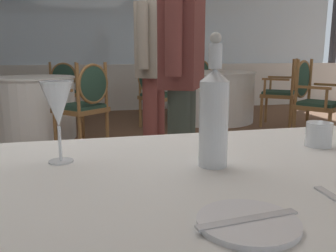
% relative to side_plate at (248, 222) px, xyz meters
% --- Properties ---
extents(ground_plane, '(15.43, 15.43, 0.00)m').
position_rel_side_plate_xyz_m(ground_plane, '(-0.21, 1.78, -0.77)').
color(ground_plane, brown).
extents(window_wall_far, '(10.91, 0.14, 2.85)m').
position_rel_side_plate_xyz_m(window_wall_far, '(-0.21, 6.23, 0.36)').
color(window_wall_far, silver).
rests_on(window_wall_far, ground_plane).
extents(side_plate, '(0.17, 0.17, 0.01)m').
position_rel_side_plate_xyz_m(side_plate, '(0.00, 0.00, 0.00)').
color(side_plate, white).
rests_on(side_plate, foreground_table).
extents(butter_knife, '(0.19, 0.04, 0.00)m').
position_rel_side_plate_xyz_m(butter_knife, '(0.00, 0.00, 0.01)').
color(butter_knife, silver).
rests_on(butter_knife, foreground_table).
extents(water_bottle, '(0.07, 0.07, 0.33)m').
position_rel_side_plate_xyz_m(water_bottle, '(0.06, 0.32, 0.13)').
color(water_bottle, white).
rests_on(water_bottle, foreground_table).
extents(wine_glass, '(0.08, 0.08, 0.21)m').
position_rel_side_plate_xyz_m(wine_glass, '(-0.32, 0.44, 0.15)').
color(wine_glass, white).
rests_on(wine_glass, foreground_table).
extents(water_tumbler, '(0.08, 0.08, 0.07)m').
position_rel_side_plate_xyz_m(water_tumbler, '(0.44, 0.43, 0.03)').
color(water_tumbler, white).
rests_on(water_tumbler, foreground_table).
extents(background_table_1, '(1.32, 1.32, 0.77)m').
position_rel_side_plate_xyz_m(background_table_1, '(1.73, 4.80, -0.39)').
color(background_table_1, white).
rests_on(background_table_1, ground_plane).
extents(dining_chair_1_0, '(0.65, 0.66, 0.97)m').
position_rel_side_plate_xyz_m(dining_chair_1_0, '(2.59, 4.12, -0.20)').
color(dining_chair_1_0, olive).
rests_on(dining_chair_1_0, ground_plane).
extents(dining_chair_1_1, '(0.58, 0.53, 0.95)m').
position_rel_side_plate_xyz_m(dining_chair_1_1, '(1.88, 5.88, -0.22)').
color(dining_chair_1_1, olive).
rests_on(dining_chair_1_1, ground_plane).
extents(dining_chair_1_2, '(0.60, 0.63, 0.98)m').
position_rel_side_plate_xyz_m(dining_chair_1_2, '(0.72, 4.39, -0.21)').
color(dining_chair_1_2, olive).
rests_on(dining_chair_1_2, ground_plane).
extents(dining_chair_2_2, '(0.66, 0.64, 0.98)m').
position_rel_side_plate_xyz_m(dining_chair_2_2, '(2.39, 3.23, -0.21)').
color(dining_chair_2_2, olive).
rests_on(dining_chair_2_2, ground_plane).
extents(background_table_3, '(1.03, 1.03, 0.77)m').
position_rel_side_plate_xyz_m(background_table_3, '(-0.85, 4.17, -0.39)').
color(background_table_3, white).
rests_on(background_table_3, ground_plane).
extents(dining_chair_3_1, '(0.66, 0.66, 0.95)m').
position_rel_side_plate_xyz_m(dining_chair_3_1, '(-0.22, 3.46, -0.22)').
color(dining_chair_3_1, olive).
rests_on(dining_chair_3_1, ground_plane).
extents(dining_chair_3_2, '(0.62, 0.58, 0.92)m').
position_rel_side_plate_xyz_m(dining_chair_3_2, '(-0.56, 5.06, -0.23)').
color(dining_chair_3_2, olive).
rests_on(dining_chair_3_2, ground_plane).
extents(diner_person_0, '(0.37, 0.45, 1.72)m').
position_rel_side_plate_xyz_m(diner_person_0, '(0.37, 2.66, 0.21)').
color(diner_person_0, brown).
rests_on(diner_person_0, ground_plane).
extents(diner_person_1, '(0.35, 0.48, 1.74)m').
position_rel_side_plate_xyz_m(diner_person_1, '(0.32, 1.53, 0.22)').
color(diner_person_1, '#424C42').
rests_on(diner_person_1, ground_plane).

